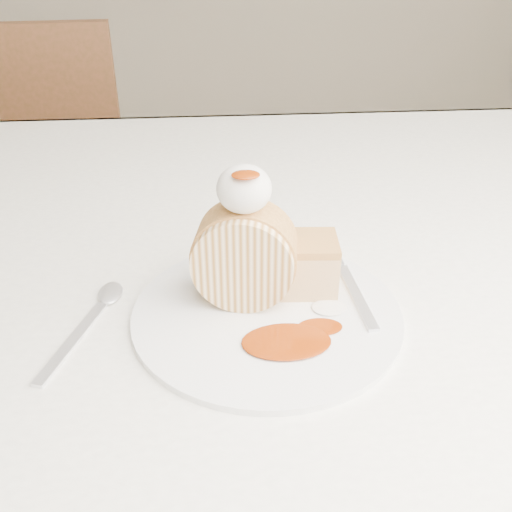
{
  "coord_description": "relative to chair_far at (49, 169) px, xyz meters",
  "views": [
    {
      "loc": [
        -0.02,
        -0.46,
        1.09
      ],
      "look_at": [
        0.02,
        -0.0,
        0.81
      ],
      "focal_mm": 40.0,
      "sensor_mm": 36.0,
      "label": 1
    }
  ],
  "objects": [
    {
      "name": "caramel_drizzle",
      "position": [
        0.46,
        -1.0,
        0.4
      ],
      "size": [
        0.03,
        0.02,
        0.01
      ],
      "primitive_type": "ellipsoid",
      "color": "#7F2905",
      "rests_on": "whipped_cream"
    },
    {
      "name": "whipped_cream",
      "position": [
        0.46,
        -0.99,
        0.37
      ],
      "size": [
        0.05,
        0.05,
        0.05
      ],
      "primitive_type": "ellipsoid",
      "color": "white",
      "rests_on": "roulade_slice"
    },
    {
      "name": "chair_far",
      "position": [
        0.0,
        0.0,
        0.0
      ],
      "size": [
        0.45,
        0.45,
        0.89
      ],
      "rotation": [
        0.0,
        0.0,
        3.21
      ],
      "color": "brown",
      "rests_on": "ground"
    },
    {
      "name": "spoon",
      "position": [
        0.3,
        -1.04,
        0.24
      ],
      "size": [
        0.07,
        0.15,
        0.0
      ],
      "primitive_type": "cube",
      "rotation": [
        0.0,
        0.0,
        -0.32
      ],
      "color": "silver",
      "rests_on": "table"
    },
    {
      "name": "caramel_pool",
      "position": [
        0.5,
        -1.06,
        0.25
      ],
      "size": [
        0.09,
        0.06,
        0.0
      ],
      "primitive_type": null,
      "rotation": [
        0.0,
        0.0,
        -0.07
      ],
      "color": "#7F2905",
      "rests_on": "plate"
    },
    {
      "name": "cake_chunk",
      "position": [
        0.53,
        -0.97,
        0.27
      ],
      "size": [
        0.06,
        0.06,
        0.05
      ],
      "primitive_type": "cube",
      "rotation": [
        0.0,
        0.0,
        -0.07
      ],
      "color": "tan",
      "rests_on": "plate"
    },
    {
      "name": "roulade_slice",
      "position": [
        0.46,
        -0.99,
        0.3
      ],
      "size": [
        0.11,
        0.07,
        0.1
      ],
      "primitive_type": "cylinder",
      "rotation": [
        1.57,
        0.0,
        -0.18
      ],
      "color": "beige",
      "rests_on": "plate"
    },
    {
      "name": "fork",
      "position": [
        0.58,
        -1.0,
        0.25
      ],
      "size": [
        0.03,
        0.16,
        0.0
      ],
      "primitive_type": "cube",
      "rotation": [
        0.0,
        0.0,
        0.06
      ],
      "color": "silver",
      "rests_on": "plate"
    },
    {
      "name": "table",
      "position": [
        0.45,
        -0.8,
        0.15
      ],
      "size": [
        1.4,
        0.9,
        0.75
      ],
      "color": "white",
      "rests_on": "ground"
    },
    {
      "name": "plate",
      "position": [
        0.48,
        -1.01,
        0.25
      ],
      "size": [
        0.28,
        0.28,
        0.01
      ],
      "primitive_type": "cylinder",
      "rotation": [
        0.0,
        0.0,
        -0.07
      ],
      "color": "white",
      "rests_on": "table"
    }
  ]
}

